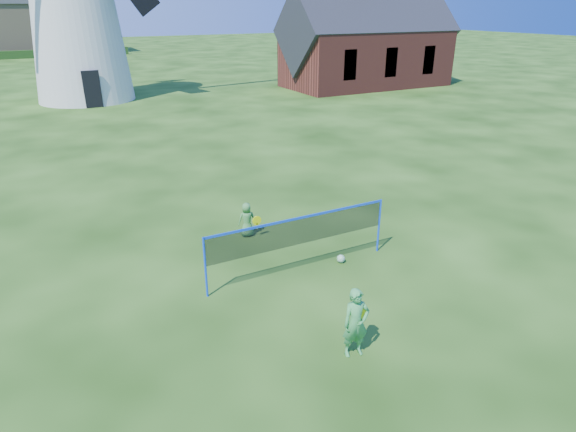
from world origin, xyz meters
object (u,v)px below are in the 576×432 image
(play_ball, at_px, (341,259))
(player_boy, at_px, (247,220))
(chapel, at_px, (367,45))
(badminton_net, at_px, (300,232))
(player_girl, at_px, (356,323))

(play_ball, bearing_deg, player_boy, 119.76)
(chapel, bearing_deg, badminton_net, -129.02)
(player_boy, bearing_deg, player_girl, 96.48)
(player_girl, bearing_deg, chapel, 64.17)
(chapel, relative_size, play_ball, 63.99)
(play_ball, bearing_deg, badminton_net, 175.92)
(badminton_net, height_order, play_ball, badminton_net)
(chapel, xyz_separation_m, badminton_net, (-20.58, -25.39, -2.21))
(badminton_net, height_order, player_boy, badminton_net)
(player_boy, bearing_deg, play_ball, 129.16)
(chapel, distance_m, badminton_net, 32.75)
(chapel, distance_m, player_girl, 35.81)
(badminton_net, xyz_separation_m, player_boy, (-0.32, 2.62, -0.62))
(badminton_net, bearing_deg, chapel, 50.98)
(badminton_net, height_order, player_girl, badminton_net)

